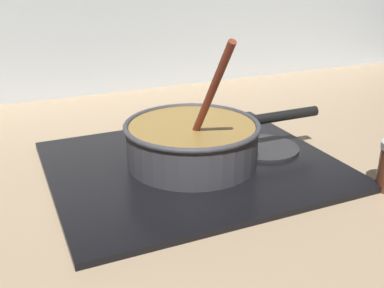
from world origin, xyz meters
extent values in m
cube|color=#9E8466|center=(0.00, 0.00, -0.02)|extent=(2.40, 1.60, 0.04)
cube|color=silver|center=(0.00, 0.79, 0.28)|extent=(2.40, 0.02, 0.55)
cube|color=black|center=(-0.02, 0.16, 0.01)|extent=(0.56, 0.48, 0.01)
torus|color=#592D0C|center=(-0.02, 0.16, 0.02)|extent=(0.18, 0.18, 0.01)
cylinder|color=#262628|center=(0.15, 0.16, 0.01)|extent=(0.15, 0.15, 0.01)
cylinder|color=#38383D|center=(-0.02, 0.16, 0.05)|extent=(0.26, 0.26, 0.08)
cylinder|color=olive|center=(-0.02, 0.16, 0.06)|extent=(0.25, 0.25, 0.07)
torus|color=#38383D|center=(-0.02, 0.16, 0.09)|extent=(0.27, 0.27, 0.01)
cylinder|color=black|center=(0.20, 0.16, 0.08)|extent=(0.17, 0.02, 0.02)
cylinder|color=#EDD88C|center=(-0.03, 0.21, 0.08)|extent=(0.03, 0.03, 0.01)
cylinder|color=beige|center=(-0.01, 0.16, 0.08)|extent=(0.04, 0.04, 0.01)
cylinder|color=beige|center=(0.01, 0.13, 0.08)|extent=(0.03, 0.03, 0.01)
cylinder|color=#E5CC7A|center=(-0.01, 0.25, 0.08)|extent=(0.04, 0.04, 0.01)
cylinder|color=beige|center=(0.05, 0.16, 0.08)|extent=(0.03, 0.03, 0.01)
cylinder|color=#EDD88C|center=(-0.05, 0.16, 0.08)|extent=(0.03, 0.03, 0.01)
cylinder|color=maroon|center=(-0.02, 0.08, 0.18)|extent=(0.02, 0.14, 0.21)
cube|color=brown|center=(-0.02, 0.14, 0.08)|extent=(0.03, 0.05, 0.01)
camera|label=1|loc=(-0.35, -0.60, 0.39)|focal=41.90mm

